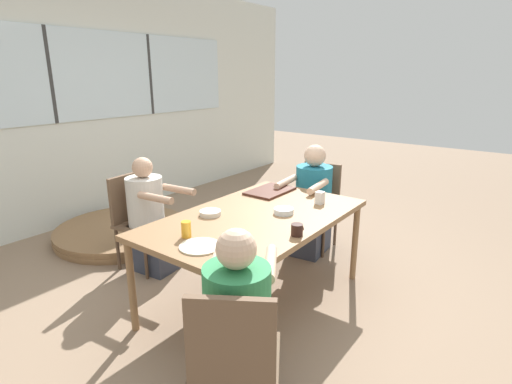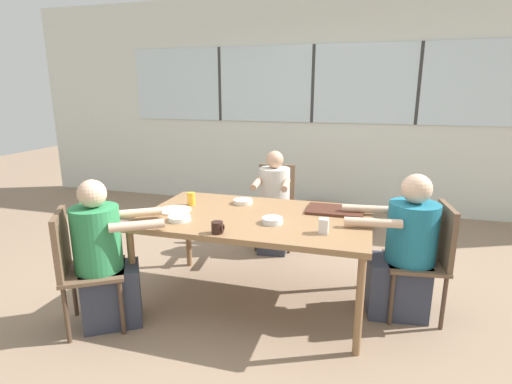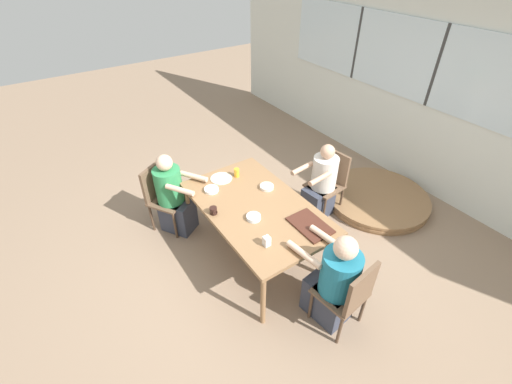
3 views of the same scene
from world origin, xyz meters
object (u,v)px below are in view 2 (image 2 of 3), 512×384
object	(u,v)px
person_woman_green_shirt	(274,207)
coffee_mug	(218,228)
chair_for_man_teal_shirt	(78,261)
bowl_white_shallow	(272,220)
bowl_cereal	(179,218)
bowl_fruit	(243,202)
person_man_teal_shirt	(105,262)
milk_carton_small	(324,226)
chair_for_man_blue_shirt	(430,252)
juice_glass	(191,199)
person_man_blue_shirt	(404,255)
folded_table_stack	(312,220)
chair_for_woman_green_shirt	(276,198)

from	to	relation	value
person_woman_green_shirt	coffee_mug	bearing A→B (deg)	82.97
chair_for_man_teal_shirt	person_woman_green_shirt	size ratio (longest dim) A/B	0.82
bowl_white_shallow	bowl_cereal	size ratio (longest dim) A/B	0.91
bowl_fruit	person_man_teal_shirt	bearing A→B (deg)	-130.34
milk_carton_small	chair_for_man_blue_shirt	bearing A→B (deg)	28.44
person_man_teal_shirt	bowl_cereal	bearing A→B (deg)	94.23
chair_for_man_blue_shirt	juice_glass	bearing A→B (deg)	84.14
chair_for_man_teal_shirt	person_man_blue_shirt	bearing A→B (deg)	78.23
person_woman_green_shirt	juice_glass	distance (m)	1.10
bowl_cereal	folded_table_stack	size ratio (longest dim) A/B	0.12
person_man_teal_shirt	juice_glass	bearing A→B (deg)	121.97
bowl_cereal	person_man_blue_shirt	bearing A→B (deg)	14.14
chair_for_woman_green_shirt	bowl_fruit	world-z (taller)	chair_for_woman_green_shirt
person_man_blue_shirt	bowl_fruit	bearing A→B (deg)	76.55
bowl_cereal	chair_for_man_teal_shirt	bearing A→B (deg)	-144.52
folded_table_stack	bowl_fruit	bearing A→B (deg)	-101.94
chair_for_woman_green_shirt	chair_for_man_blue_shirt	world-z (taller)	same
chair_for_man_blue_shirt	coffee_mug	world-z (taller)	chair_for_man_blue_shirt
chair_for_man_blue_shirt	milk_carton_small	size ratio (longest dim) A/B	8.48
folded_table_stack	coffee_mug	bearing A→B (deg)	-97.13
person_woman_green_shirt	person_man_teal_shirt	size ratio (longest dim) A/B	0.98
chair_for_woman_green_shirt	folded_table_stack	world-z (taller)	chair_for_woman_green_shirt
person_man_blue_shirt	folded_table_stack	world-z (taller)	person_man_blue_shirt
chair_for_woman_green_shirt	chair_for_man_teal_shirt	distance (m)	2.11
chair_for_woman_green_shirt	person_woman_green_shirt	xyz separation A→B (m)	(0.02, -0.17, -0.04)
chair_for_woman_green_shirt	person_woman_green_shirt	distance (m)	0.17
bowl_cereal	folded_table_stack	xyz separation A→B (m)	(0.65, 2.18, -0.66)
person_man_blue_shirt	folded_table_stack	size ratio (longest dim) A/B	0.76
juice_glass	bowl_cereal	size ratio (longest dim) A/B	0.66
juice_glass	bowl_white_shallow	distance (m)	0.78
chair_for_man_blue_shirt	chair_for_man_teal_shirt	distance (m)	2.43
chair_for_man_teal_shirt	coffee_mug	bearing A→B (deg)	72.18
coffee_mug	milk_carton_small	distance (m)	0.69
coffee_mug	bowl_white_shallow	world-z (taller)	coffee_mug
person_man_teal_shirt	person_man_blue_shirt	bearing A→B (deg)	77.29
coffee_mug	bowl_fruit	distance (m)	0.70
chair_for_man_blue_shirt	person_woman_green_shirt	size ratio (longest dim) A/B	0.82
milk_carton_small	chair_for_woman_green_shirt	bearing A→B (deg)	114.29
bowl_fruit	folded_table_stack	world-z (taller)	bowl_fruit
chair_for_man_blue_shirt	person_man_blue_shirt	size ratio (longest dim) A/B	0.80
chair_for_woman_green_shirt	milk_carton_small	xyz separation A→B (m)	(0.67, -1.48, 0.26)
chair_for_man_blue_shirt	juice_glass	world-z (taller)	chair_for_man_blue_shirt
person_man_blue_shirt	person_man_teal_shirt	bearing A→B (deg)	102.74
chair_for_man_teal_shirt	bowl_cereal	world-z (taller)	chair_for_man_teal_shirt
chair_for_man_blue_shirt	bowl_white_shallow	distance (m)	1.14
chair_for_man_teal_shirt	bowl_cereal	bearing A→B (deg)	93.20
chair_for_woman_green_shirt	chair_for_man_blue_shirt	xyz separation A→B (m)	(1.38, -1.09, 0.00)
chair_for_man_blue_shirt	person_man_teal_shirt	world-z (taller)	person_man_teal_shirt
chair_for_man_teal_shirt	chair_for_man_blue_shirt	bearing A→B (deg)	77.27
chair_for_man_blue_shirt	milk_carton_small	xyz separation A→B (m)	(-0.71, -0.39, 0.26)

